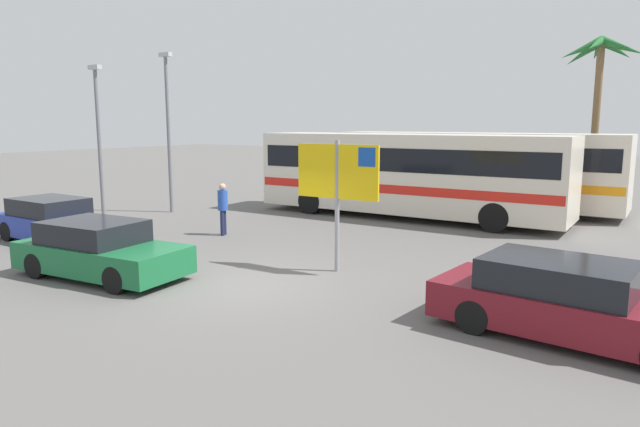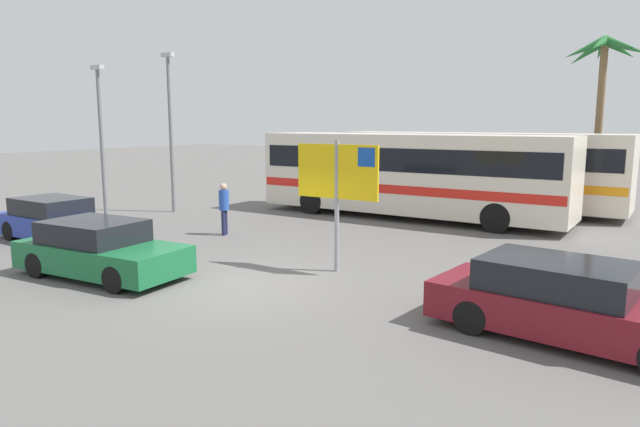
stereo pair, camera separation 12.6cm
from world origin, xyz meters
The scene contains 11 objects.
ground centered at (0.00, 0.00, 0.00)m, with size 120.00×120.00×0.00m, color #605E5B.
bus_front_coach centered at (-0.65, 10.35, 1.78)m, with size 11.77×2.68×3.17m.
bus_rear_coach centered at (0.70, 13.97, 1.78)m, with size 11.77×2.68×3.17m.
ferry_sign centered at (1.18, 2.12, 2.33)m, with size 2.20×0.11×3.20m.
car_blue centered at (-8.01, 0.50, 0.64)m, with size 4.17×1.77×1.32m.
car_maroon centered at (6.67, 0.49, 0.64)m, with size 4.74×2.22×1.32m.
car_green centered at (-3.32, -1.31, 0.64)m, with size 4.31×2.13×1.32m.
pedestrian_crossing_lot centered at (-4.27, 4.01, 0.99)m, with size 0.32×0.32×1.68m.
lamp_post_left_side centered at (-10.33, 4.00, 3.16)m, with size 0.56×0.20×5.68m.
lamp_post_right_side centered at (-9.29, 6.47, 3.47)m, with size 0.56×0.20×6.30m.
palm_tree_seaside centered at (4.68, 18.79, 6.07)m, with size 3.47×3.63×7.35m.
Camera 2 is at (8.15, -9.41, 3.62)m, focal length 31.78 mm.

